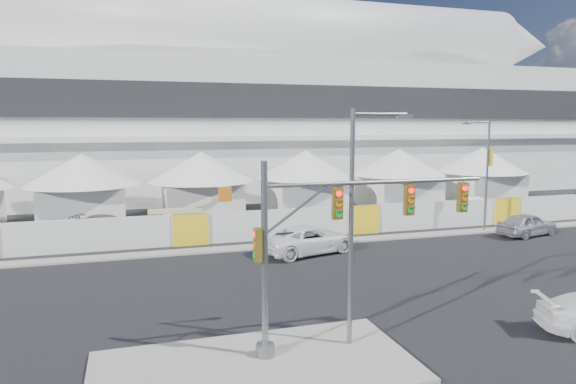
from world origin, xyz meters
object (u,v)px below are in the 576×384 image
object	(u,v)px
streetlight_curb	(485,167)
traffic_mast	(321,245)
pickup_curb	(308,239)
streetlight_median	(357,212)
boom_lift	(168,225)
sedan_silver	(527,224)
lot_car_c	(107,225)
lot_car_a	(480,205)

from	to	relation	value
streetlight_curb	traffic_mast	bearing A→B (deg)	-140.23
pickup_curb	streetlight_median	distance (m)	13.60
streetlight_curb	boom_lift	bearing A→B (deg)	168.67
sedan_silver	pickup_curb	bearing A→B (deg)	78.34
traffic_mast	streetlight_curb	world-z (taller)	streetlight_curb
sedan_silver	traffic_mast	bearing A→B (deg)	110.78
lot_car_c	traffic_mast	world-z (taller)	traffic_mast
lot_car_c	streetlight_median	world-z (taller)	streetlight_median
traffic_mast	pickup_curb	bearing A→B (deg)	72.36
streetlight_curb	boom_lift	distance (m)	22.32
lot_car_c	traffic_mast	xyz separation A→B (m)	(7.54, -21.67, 3.01)
streetlight_median	streetlight_curb	distance (m)	22.38
lot_car_c	streetlight_median	xyz separation A→B (m)	(8.84, -21.59, 4.03)
pickup_curb	lot_car_a	bearing A→B (deg)	-79.78
lot_car_a	lot_car_c	distance (m)	30.62
pickup_curb	traffic_mast	bearing A→B (deg)	147.27
streetlight_median	boom_lift	bearing A→B (deg)	104.25
lot_car_c	streetlight_median	bearing A→B (deg)	-132.94
sedan_silver	lot_car_a	bearing A→B (deg)	-30.94
lot_car_c	streetlight_curb	distance (m)	26.69
lot_car_c	streetlight_curb	world-z (taller)	streetlight_curb
lot_car_c	boom_lift	distance (m)	4.61
boom_lift	pickup_curb	bearing A→B (deg)	-36.78
lot_car_a	streetlight_median	bearing A→B (deg)	166.94
sedan_silver	lot_car_a	distance (m)	9.40
lot_car_c	boom_lift	size ratio (longest dim) A/B	0.72
lot_car_a	pickup_curb	bearing A→B (deg)	147.33
pickup_curb	boom_lift	distance (m)	10.04
pickup_curb	lot_car_c	world-z (taller)	pickup_curb
lot_car_a	sedan_silver	bearing A→B (deg)	-166.91
sedan_silver	streetlight_median	bearing A→B (deg)	112.40
lot_car_a	streetlight_curb	distance (m)	9.37
streetlight_median	streetlight_curb	size ratio (longest dim) A/B	1.00
traffic_mast	streetlight_median	xyz separation A→B (m)	(1.29, 0.07, 1.02)
lot_car_c	traffic_mast	size ratio (longest dim) A/B	0.58
pickup_curb	lot_car_c	size ratio (longest dim) A/B	1.25
pickup_curb	streetlight_median	size ratio (longest dim) A/B	0.74
sedan_silver	pickup_curb	size ratio (longest dim) A/B	0.79
streetlight_curb	boom_lift	size ratio (longest dim) A/B	1.19
streetlight_curb	pickup_curb	bearing A→B (deg)	-171.14
streetlight_median	streetlight_curb	xyz separation A→B (m)	(16.70, 14.90, -0.11)
traffic_mast	streetlight_curb	distance (m)	23.43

